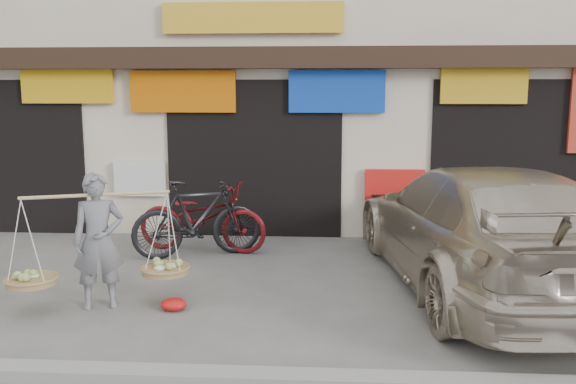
# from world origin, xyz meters

# --- Properties ---
(ground) EXTENTS (70.00, 70.00, 0.00)m
(ground) POSITION_xyz_m (0.00, 0.00, 0.00)
(ground) COLOR slate
(ground) RESTS_ON ground
(kerb) EXTENTS (70.00, 0.25, 0.12)m
(kerb) POSITION_xyz_m (0.00, -2.00, 0.06)
(kerb) COLOR gray
(kerb) RESTS_ON ground
(shophouse_block) EXTENTS (14.00, 6.32, 7.00)m
(shophouse_block) POSITION_xyz_m (-0.00, 6.42, 3.45)
(shophouse_block) COLOR beige
(shophouse_block) RESTS_ON ground
(street_vendor) EXTENTS (1.96, 1.07, 1.59)m
(street_vendor) POSITION_xyz_m (-1.37, -0.19, 0.73)
(street_vendor) COLOR slate
(street_vendor) RESTS_ON ground
(bike_1) EXTENTS (2.05, 1.25, 1.19)m
(bike_1) POSITION_xyz_m (-0.71, 2.07, 0.60)
(bike_1) COLOR black
(bike_1) RESTS_ON ground
(bike_2) EXTENTS (2.16, 1.01, 1.09)m
(bike_2) POSITION_xyz_m (-0.71, 2.40, 0.55)
(bike_2) COLOR maroon
(bike_2) RESTS_ON ground
(suv) EXTENTS (2.92, 5.74, 1.59)m
(suv) POSITION_xyz_m (3.20, 0.84, 0.80)
(suv) COLOR beige
(suv) RESTS_ON ground
(red_bag) EXTENTS (0.31, 0.25, 0.14)m
(red_bag) POSITION_xyz_m (-0.51, -0.25, 0.07)
(red_bag) COLOR red
(red_bag) RESTS_ON ground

